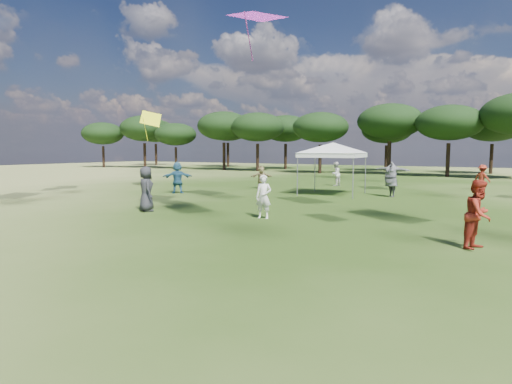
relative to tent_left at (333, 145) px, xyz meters
The scene contains 3 objects.
tree_line 25.62m from the tent_left, 70.08° to the left, with size 108.78×17.63×7.77m.
tent_left is the anchor object (origin of this frame).
festival_crowd 5.33m from the tent_left, ahead, with size 29.37×22.35×1.92m.
Camera 1 is at (2.41, 0.01, 2.59)m, focal length 30.00 mm.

